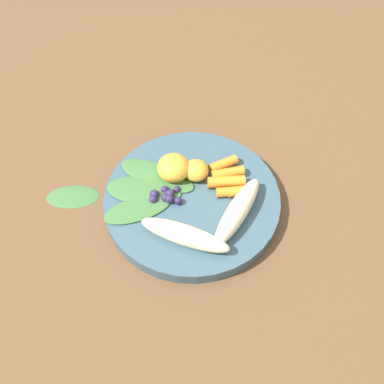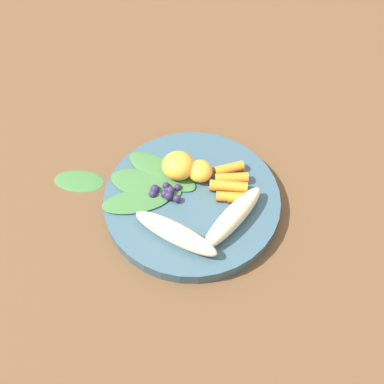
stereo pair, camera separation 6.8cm
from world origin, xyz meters
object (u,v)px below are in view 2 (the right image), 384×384
Objects in this scene: banana_peeled_right at (175,233)px; kale_leaf_stray at (79,180)px; bowl at (192,200)px; orange_segment_near at (178,166)px; banana_peeled_left at (233,217)px.

banana_peeled_right reaches higher than kale_leaf_stray.
orange_segment_near is (-0.04, -0.03, 0.03)m from bowl.
banana_peeled_right is (0.08, -0.01, 0.03)m from bowl.
bowl is 0.20m from kale_leaf_stray.
banana_peeled_right is 1.58× the size of kale_leaf_stray.
bowl is 0.09m from banana_peeled_right.
kale_leaf_stray is at bearing -83.40° from orange_segment_near.
banana_peeled_left reaches higher than bowl.
banana_peeled_left is at bearing 166.35° from kale_leaf_stray.
banana_peeled_left and banana_peeled_right have the same top height.
bowl is 5.28× the size of orange_segment_near.
orange_segment_near is (-0.12, -0.01, 0.00)m from banana_peeled_right.
bowl is 2.05× the size of banana_peeled_right.
bowl is 0.08m from banana_peeled_left.
banana_peeled_left is 0.28m from kale_leaf_stray.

